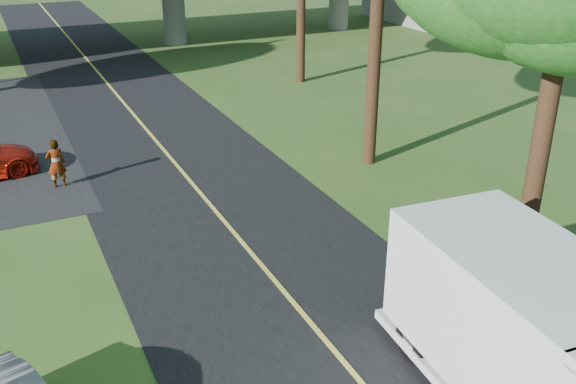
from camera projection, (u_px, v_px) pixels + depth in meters
ground at (344, 363)px, 12.72m from camera, size 120.00×120.00×0.00m
road at (190, 182)px, 20.94m from camera, size 7.00×90.00×0.02m
lane_line at (190, 181)px, 20.93m from camera, size 0.12×90.00×0.01m
step_van at (549, 349)px, 10.60m from camera, size 3.11×7.22×2.96m
pedestrian at (56, 164)px, 20.27m from camera, size 0.59×0.39×1.60m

